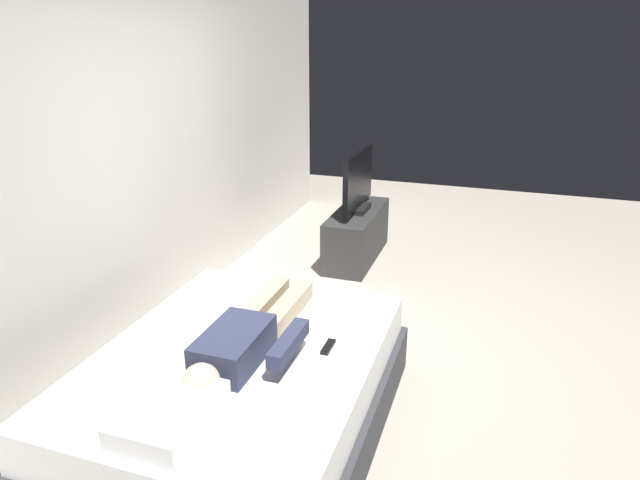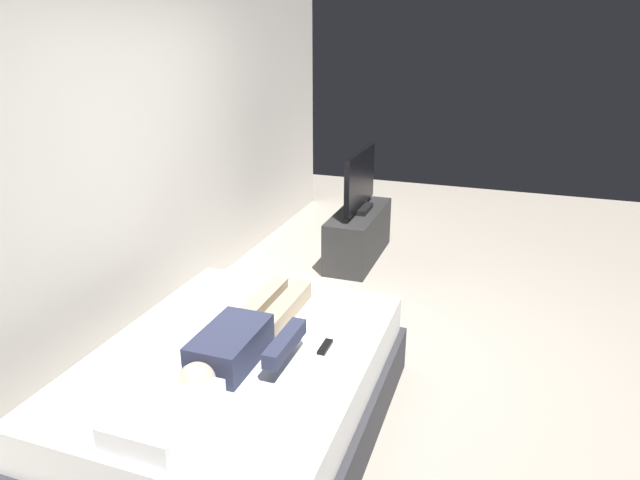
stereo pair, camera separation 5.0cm
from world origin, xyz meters
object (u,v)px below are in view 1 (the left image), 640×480
Objects in this scene: tv_stand at (357,235)px; person at (248,336)px; tv at (358,182)px; remote at (328,347)px; pillow at (170,415)px; bed at (241,394)px.

person is at bearing -177.38° from tv_stand.
tv_stand is at bearing 180.00° from tv.
pillow is at bearing 151.52° from remote.
tv is at bearing 1.64° from bed.
remote is 2.63m from tv_stand.
tv is (2.71, 0.12, 0.16)m from person.
remote reaches higher than bed.
remote is (0.15, -0.40, -0.07)m from person.
pillow is 0.44× the size of tv_stand.
tv_stand is (2.74, 0.08, -0.01)m from bed.
person is at bearing 110.47° from remote.
pillow reaches higher than remote.
pillow is 0.68m from person.
pillow is 3.39m from tv.
tv is at bearing 2.62° from person.
tv_stand is 0.53m from tv.
remote is at bearing -28.48° from pillow.
bed is 0.56m from remote.
remote is (0.83, -0.45, -0.05)m from pillow.
tv reaches higher than tv_stand.
tv_stand is at bearing 1.64° from bed.
tv_stand is (2.71, 0.12, -0.37)m from person.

